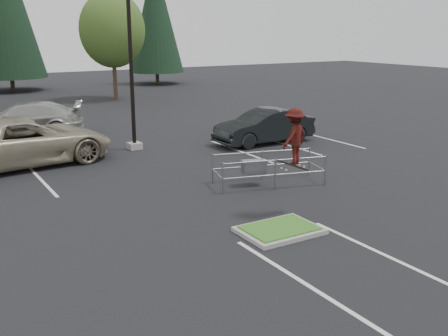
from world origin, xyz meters
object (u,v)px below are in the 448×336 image
light_pole (130,50)px  car_l_tan (24,142)px  decid_c (112,32)px  cart_corral (257,167)px  conif_b (4,1)px  skateboarder (294,137)px  car_far_silver (26,119)px  car_r_charc (264,126)px  conif_c (155,15)px

light_pole → car_l_tan: (-5.00, -0.50, -3.57)m
decid_c → cart_corral: bearing=-98.7°
conif_b → car_l_tan: size_ratio=2.04×
light_pole → skateboarder: bearing=-86.4°
skateboarder → car_far_silver: (-4.36, 17.00, -1.54)m
cart_corral → car_r_charc: 7.30m
cart_corral → car_r_charc: size_ratio=0.81×
conif_c → car_far_silver: size_ratio=2.07×
light_pole → car_r_charc: light_pole is taller
cart_corral → conif_b: bearing=108.2°
decid_c → car_r_charc: 20.41m
cart_corral → skateboarder: skateboarder is taller
decid_c → cart_corral: (-3.92, -25.72, -4.56)m
car_l_tan → conif_c: bearing=-40.5°
skateboarder → conif_b: bearing=-110.2°
light_pole → cart_corral: light_pole is taller
light_pole → skateboarder: 11.23m
decid_c → skateboarder: decid_c is taller
car_r_charc → car_far_silver: (-9.66, 8.09, 0.03)m
cart_corral → decid_c: bearing=96.3°
conif_c → skateboarder: (-12.80, -38.50, -4.43)m
conif_b → car_l_tan: 30.14m
decid_c → car_l_tan: decid_c is taller
conif_c → car_r_charc: (-7.50, -29.59, -6.00)m
conif_b → car_r_charc: (6.50, -30.59, -7.01)m
cart_corral → car_l_tan: bearing=146.6°
conif_c → car_l_tan: bearing=-123.5°
car_l_tan → car_r_charc: bearing=-105.3°
car_r_charc → car_l_tan: bearing=-98.8°
light_pole → car_far_silver: 7.94m
conif_b → car_l_tan: (-4.50, -29.00, -6.86)m
light_pole → cart_corral: (1.57, -7.89, -3.86)m
conif_c → car_r_charc: bearing=-104.2°
cart_corral → car_far_silver: size_ratio=0.68×
conif_b → skateboarder: bearing=-88.3°
light_pole → conif_b: 28.69m
conif_b → conif_c: conif_b is taller
car_far_silver → skateboarder: bearing=34.0°
decid_c → car_l_tan: (-10.49, -18.33, -4.27)m
decid_c → car_r_charc: size_ratio=1.64×
decid_c → car_far_silver: decid_c is taller
cart_corral → car_far_silver: (-5.23, 13.89, 0.18)m
light_pole → conif_b: (-0.50, 28.50, 3.29)m
conif_c → cart_corral: conif_c is taller
skateboarder → car_r_charc: skateboarder is taller
light_pole → conif_c: conif_c is taller
skateboarder → car_r_charc: size_ratio=0.38×
conif_b → car_l_tan: conif_b is taller
conif_c → conif_b: bearing=175.9°
conif_c → car_l_tan: 34.07m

